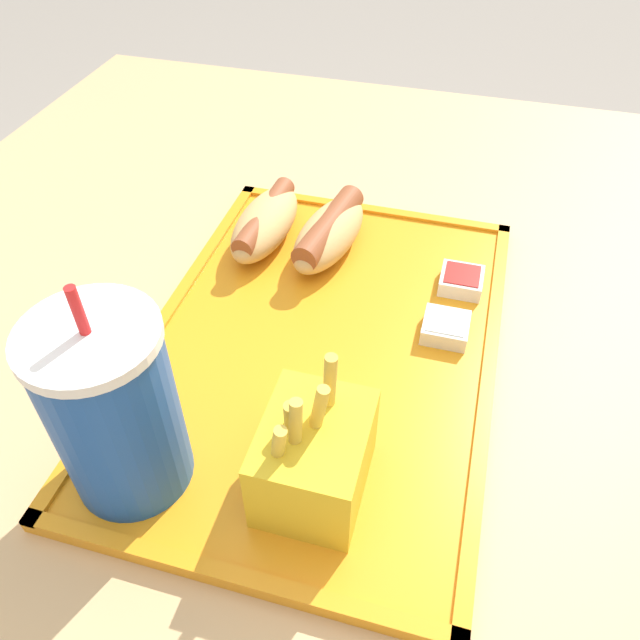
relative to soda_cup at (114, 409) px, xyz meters
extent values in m
cube|color=tan|center=(0.14, -0.11, -0.44)|extent=(1.24, 1.09, 0.71)
cube|color=orange|center=(0.17, -0.10, -0.08)|extent=(0.46, 0.32, 0.01)
cube|color=orange|center=(0.17, -0.25, -0.07)|extent=(0.46, 0.01, 0.00)
cube|color=orange|center=(0.17, 0.05, -0.07)|extent=(0.46, 0.01, 0.00)
cube|color=orange|center=(-0.06, -0.10, -0.07)|extent=(0.01, 0.32, 0.00)
cube|color=orange|center=(0.39, -0.10, -0.07)|extent=(0.01, 0.32, 0.00)
cylinder|color=#194CA5|center=(0.00, 0.00, 0.00)|extent=(0.09, 0.09, 0.14)
cylinder|color=white|center=(0.00, 0.00, 0.07)|extent=(0.09, 0.09, 0.01)
cylinder|color=red|center=(0.00, 0.00, 0.09)|extent=(0.01, 0.01, 0.03)
ellipsoid|color=tan|center=(0.30, 0.00, -0.05)|extent=(0.14, 0.06, 0.04)
cylinder|color=brown|center=(0.30, 0.00, -0.04)|extent=(0.13, 0.03, 0.02)
ellipsoid|color=tan|center=(0.30, -0.07, -0.05)|extent=(0.14, 0.08, 0.04)
cylinder|color=brown|center=(0.30, -0.07, -0.04)|extent=(0.13, 0.05, 0.03)
cube|color=gold|center=(0.02, -0.13, -0.04)|extent=(0.09, 0.07, 0.07)
cylinder|color=gold|center=(0.05, -0.14, 0.00)|extent=(0.01, 0.01, 0.09)
cylinder|color=gold|center=(0.03, -0.12, -0.01)|extent=(0.02, 0.01, 0.06)
cylinder|color=gold|center=(0.01, -0.12, 0.00)|extent=(0.02, 0.01, 0.07)
cylinder|color=gold|center=(0.00, -0.12, -0.01)|extent=(0.02, 0.02, 0.07)
cylinder|color=gold|center=(0.03, -0.13, -0.01)|extent=(0.01, 0.02, 0.07)
cube|color=silver|center=(0.21, -0.21, -0.07)|extent=(0.04, 0.04, 0.02)
cube|color=white|center=(0.21, -0.21, -0.06)|extent=(0.03, 0.03, 0.00)
cube|color=silver|center=(0.28, -0.21, -0.07)|extent=(0.04, 0.04, 0.02)
cube|color=#B21914|center=(0.28, -0.21, -0.06)|extent=(0.03, 0.03, 0.00)
camera|label=1|loc=(-0.22, -0.20, 0.34)|focal=35.00mm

